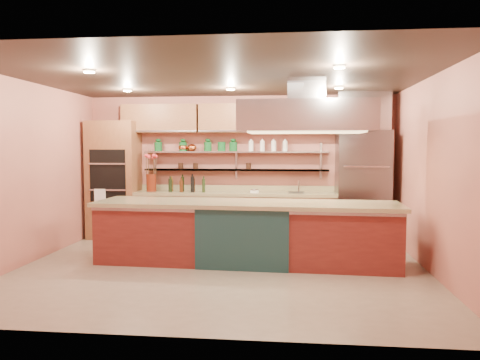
# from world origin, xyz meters

# --- Properties ---
(floor) EXTENTS (6.00, 5.00, 0.02)m
(floor) POSITION_xyz_m (0.00, 0.00, -0.01)
(floor) COLOR gray
(floor) RESTS_ON ground
(ceiling) EXTENTS (6.00, 5.00, 0.02)m
(ceiling) POSITION_xyz_m (0.00, 0.00, 2.80)
(ceiling) COLOR black
(ceiling) RESTS_ON wall_back
(wall_back) EXTENTS (6.00, 0.04, 2.80)m
(wall_back) POSITION_xyz_m (0.00, 2.50, 1.40)
(wall_back) COLOR #B56655
(wall_back) RESTS_ON floor
(wall_front) EXTENTS (6.00, 0.04, 2.80)m
(wall_front) POSITION_xyz_m (0.00, -2.50, 1.40)
(wall_front) COLOR #B56655
(wall_front) RESTS_ON floor
(wall_left) EXTENTS (0.04, 5.00, 2.80)m
(wall_left) POSITION_xyz_m (-3.00, 0.00, 1.40)
(wall_left) COLOR #B56655
(wall_left) RESTS_ON floor
(wall_right) EXTENTS (0.04, 5.00, 2.80)m
(wall_right) POSITION_xyz_m (3.00, 0.00, 1.40)
(wall_right) COLOR #B56655
(wall_right) RESTS_ON floor
(oven_stack) EXTENTS (0.95, 0.64, 2.30)m
(oven_stack) POSITION_xyz_m (-2.45, 2.18, 1.15)
(oven_stack) COLOR brown
(oven_stack) RESTS_ON floor
(refrigerator) EXTENTS (0.95, 0.72, 2.10)m
(refrigerator) POSITION_xyz_m (2.35, 2.14, 1.05)
(refrigerator) COLOR slate
(refrigerator) RESTS_ON floor
(back_counter) EXTENTS (3.84, 0.64, 0.93)m
(back_counter) POSITION_xyz_m (-0.05, 2.20, 0.47)
(back_counter) COLOR tan
(back_counter) RESTS_ON floor
(wall_shelf_lower) EXTENTS (3.60, 0.26, 0.03)m
(wall_shelf_lower) POSITION_xyz_m (-0.05, 2.37, 1.35)
(wall_shelf_lower) COLOR #A3A5AA
(wall_shelf_lower) RESTS_ON wall_back
(wall_shelf_upper) EXTENTS (3.60, 0.26, 0.03)m
(wall_shelf_upper) POSITION_xyz_m (-0.05, 2.37, 1.70)
(wall_shelf_upper) COLOR #A3A5AA
(wall_shelf_upper) RESTS_ON wall_back
(upper_cabinets) EXTENTS (4.60, 0.36, 0.55)m
(upper_cabinets) POSITION_xyz_m (0.00, 2.32, 2.35)
(upper_cabinets) COLOR brown
(upper_cabinets) RESTS_ON wall_back
(range_hood) EXTENTS (2.00, 1.00, 0.45)m
(range_hood) POSITION_xyz_m (1.24, 0.41, 2.25)
(range_hood) COLOR #A3A5AA
(range_hood) RESTS_ON ceiling
(ceiling_downlights) EXTENTS (4.00, 2.80, 0.02)m
(ceiling_downlights) POSITION_xyz_m (0.00, 0.20, 2.77)
(ceiling_downlights) COLOR #FFE5A5
(ceiling_downlights) RESTS_ON ceiling
(island) EXTENTS (4.61, 1.19, 0.95)m
(island) POSITION_xyz_m (0.34, 0.41, 0.48)
(island) COLOR maroon
(island) RESTS_ON floor
(flower_vase) EXTENTS (0.23, 0.23, 0.34)m
(flower_vase) POSITION_xyz_m (-1.69, 2.15, 1.10)
(flower_vase) COLOR #5A1B0D
(flower_vase) RESTS_ON back_counter
(oil_bottle_cluster) EXTENTS (0.80, 0.45, 0.25)m
(oil_bottle_cluster) POSITION_xyz_m (-0.97, 2.15, 1.05)
(oil_bottle_cluster) COLOR black
(oil_bottle_cluster) RESTS_ON back_counter
(kitchen_scale) EXTENTS (0.16, 0.13, 0.09)m
(kitchen_scale) POSITION_xyz_m (0.34, 2.15, 0.97)
(kitchen_scale) COLOR white
(kitchen_scale) RESTS_ON back_counter
(bar_faucet) EXTENTS (0.04, 0.04, 0.23)m
(bar_faucet) POSITION_xyz_m (1.18, 2.25, 1.04)
(bar_faucet) COLOR silver
(bar_faucet) RESTS_ON back_counter
(copper_kettle) EXTENTS (0.20, 0.20, 0.14)m
(copper_kettle) POSITION_xyz_m (-0.92, 2.37, 1.79)
(copper_kettle) COLOR #CD602F
(copper_kettle) RESTS_ON wall_shelf_upper
(green_canister) EXTENTS (0.17, 0.17, 0.18)m
(green_canister) POSITION_xyz_m (-0.33, 2.37, 1.80)
(green_canister) COLOR #104D1F
(green_canister) RESTS_ON wall_shelf_upper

